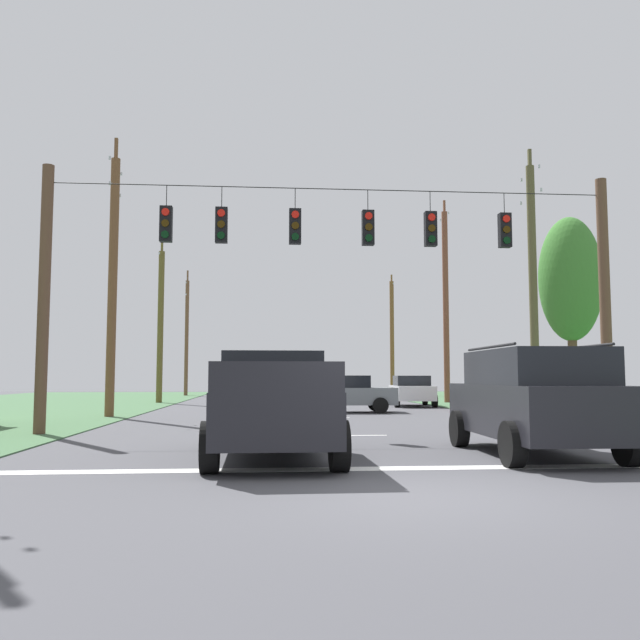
{
  "coord_description": "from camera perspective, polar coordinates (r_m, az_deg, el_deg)",
  "views": [
    {
      "loc": [
        -1.82,
        -8.37,
        1.48
      ],
      "look_at": [
        -0.2,
        11.29,
        3.16
      ],
      "focal_mm": 37.31,
      "sensor_mm": 36.0,
      "label": 1
    }
  ],
  "objects": [
    {
      "name": "ground_plane",
      "position": [
        8.69,
        7.68,
        -14.64
      ],
      "size": [
        120.0,
        120.0,
        0.0
      ],
      "primitive_type": "plane",
      "color": "#47474C"
    },
    {
      "name": "stop_bar_stripe",
      "position": [
        11.0,
        4.96,
        -12.57
      ],
      "size": [
        12.56,
        0.45,
        0.01
      ],
      "primitive_type": "cube",
      "color": "white",
      "rests_on": "ground"
    },
    {
      "name": "lane_dash_0",
      "position": [
        16.91,
        1.5,
        -9.88
      ],
      "size": [
        2.5,
        0.15,
        0.01
      ],
      "primitive_type": "cube",
      "rotation": [
        0.0,
        0.0,
        1.57
      ],
      "color": "white",
      "rests_on": "ground"
    },
    {
      "name": "lane_dash_1",
      "position": [
        24.22,
        -0.4,
        -8.36
      ],
      "size": [
        2.5,
        0.15,
        0.01
      ],
      "primitive_type": "cube",
      "rotation": [
        0.0,
        0.0,
        1.57
      ],
      "color": "white",
      "rests_on": "ground"
    },
    {
      "name": "lane_dash_2",
      "position": [
        29.01,
        -1.12,
        -7.78
      ],
      "size": [
        2.5,
        0.15,
        0.01
      ],
      "primitive_type": "cube",
      "rotation": [
        0.0,
        0.0,
        1.57
      ],
      "color": "white",
      "rests_on": "ground"
    },
    {
      "name": "overhead_signal_span",
      "position": [
        17.82,
        1.2,
        3.44
      ],
      "size": [
        15.37,
        0.31,
        7.01
      ],
      "color": "brown",
      "rests_on": "ground"
    },
    {
      "name": "pickup_truck",
      "position": [
        12.37,
        -4.11,
        -7.24
      ],
      "size": [
        2.34,
        5.43,
        1.95
      ],
      "color": "black",
      "rests_on": "ground"
    },
    {
      "name": "suv_black",
      "position": [
        13.25,
        17.82,
        -6.45
      ],
      "size": [
        2.3,
        4.84,
        2.05
      ],
      "color": "black",
      "rests_on": "ground"
    },
    {
      "name": "distant_car_crossing_white",
      "position": [
        33.71,
        7.85,
        -5.99
      ],
      "size": [
        2.28,
        4.42,
        1.52
      ],
      "color": "silver",
      "rests_on": "ground"
    },
    {
      "name": "distant_car_oncoming",
      "position": [
        30.38,
        14.59,
        -6.01
      ],
      "size": [
        2.11,
        4.35,
        1.52
      ],
      "color": "maroon",
      "rests_on": "ground"
    },
    {
      "name": "distant_car_far_parked",
      "position": [
        27.71,
        2.04,
        -6.29
      ],
      "size": [
        4.38,
        2.19,
        1.52
      ],
      "color": "slate",
      "rests_on": "ground"
    },
    {
      "name": "utility_pole_mid_right",
      "position": [
        26.02,
        17.8,
        3.1
      ],
      "size": [
        0.31,
        1.99,
        10.07
      ],
      "color": "brown",
      "rests_on": "ground"
    },
    {
      "name": "utility_pole_far_right",
      "position": [
        38.51,
        10.74,
        1.37
      ],
      "size": [
        0.33,
        1.79,
        11.62
      ],
      "color": "brown",
      "rests_on": "ground"
    },
    {
      "name": "utility_pole_near_left",
      "position": [
        53.14,
        6.2,
        -1.41
      ],
      "size": [
        0.33,
        1.59,
        9.62
      ],
      "color": "brown",
      "rests_on": "ground"
    },
    {
      "name": "utility_pole_far_left",
      "position": [
        25.75,
        -17.36,
        3.33
      ],
      "size": [
        0.33,
        1.99,
        10.43
      ],
      "color": "brown",
      "rests_on": "ground"
    },
    {
      "name": "utility_pole_distant_right",
      "position": [
        38.4,
        -13.53,
        -0.34
      ],
      "size": [
        0.33,
        1.97,
        9.34
      ],
      "color": "brown",
      "rests_on": "ground"
    },
    {
      "name": "utility_pole_distant_left",
      "position": [
        52.18,
        -11.37,
        -1.17
      ],
      "size": [
        0.29,
        2.0,
        9.68
      ],
      "color": "brown",
      "rests_on": "ground"
    },
    {
      "name": "tree_roadside_right",
      "position": [
        28.21,
        20.68,
        3.21
      ],
      "size": [
        2.45,
        2.45,
        7.83
      ],
      "color": "brown",
      "rests_on": "ground"
    }
  ]
}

